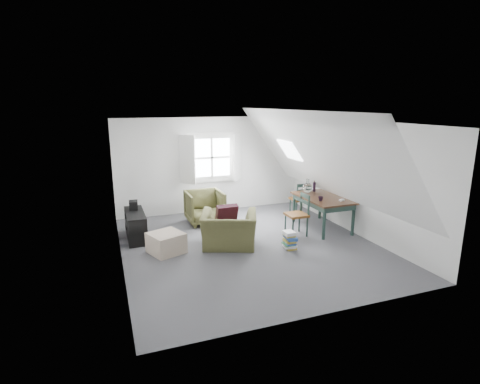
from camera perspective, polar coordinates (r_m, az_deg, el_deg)
name	(u,v)px	position (r m, az deg, el deg)	size (l,w,h in m)	color
floor	(249,245)	(7.77, 1.42, -8.14)	(5.50, 5.50, 0.00)	#4C4D51
ceiling	(250,122)	(7.23, 1.53, 10.60)	(5.50, 5.50, 0.00)	white
wall_back	(211,165)	(9.96, -4.38, 4.14)	(5.00, 5.00, 0.00)	silver
wall_front	(327,229)	(5.05, 13.13, -5.55)	(5.00, 5.00, 0.00)	silver
wall_left	(117,197)	(6.91, -18.19, -0.72)	(5.50, 5.50, 0.00)	silver
wall_right	(355,178)	(8.63, 17.11, 2.11)	(5.50, 5.50, 0.00)	silver
slope_left	(170,164)	(6.89, -10.60, 4.16)	(5.50, 5.50, 0.00)	white
slope_right	(319,156)	(8.00, 11.91, 5.38)	(5.50, 5.50, 0.00)	white
dormer_window	(212,158)	(9.86, -4.28, 5.22)	(1.71, 0.35, 1.30)	white
skylight	(290,150)	(9.13, 7.58, 6.34)	(0.55, 0.75, 0.04)	white
armchair_near	(229,246)	(7.74, -1.67, -8.24)	(1.09, 0.95, 0.71)	#484924
armchair_far	(205,223)	(9.22, -5.34, -4.67)	(0.85, 0.87, 0.79)	#484924
throw_pillow	(227,215)	(7.67, -2.06, -3.51)	(0.44, 0.13, 0.44)	#330E19
ottoman	(166,243)	(7.50, -11.18, -7.61)	(0.60, 0.60, 0.40)	tan
dining_table	(323,201)	(8.82, 12.47, -1.37)	(0.90, 1.50, 0.75)	black
demijohn	(307,188)	(9.06, 10.23, 0.67)	(0.24, 0.24, 0.34)	silver
vase_twigs	(314,186)	(9.28, 11.25, 0.84)	(0.07, 0.08, 0.56)	black
cup	(320,201)	(8.42, 12.16, -1.37)	(0.11, 0.11, 0.10)	black
paper_box	(342,200)	(8.55, 15.26, -1.20)	(0.11, 0.07, 0.04)	white
dining_chair_far	(300,199)	(9.70, 9.15, -1.01)	(0.42, 0.42, 0.89)	brown
dining_chair_near	(298,214)	(8.32, 8.84, -3.32)	(0.43, 0.43, 0.92)	brown
media_shelf	(136,227)	(8.35, -15.58, -5.18)	(0.38, 1.14, 0.58)	black
electronics_box	(133,205)	(8.51, -15.93, -1.98)	(0.18, 0.25, 0.20)	black
magazine_stack	(290,240)	(7.62, 7.57, -7.27)	(0.27, 0.32, 0.36)	#B29933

